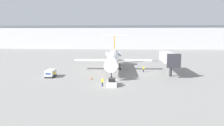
# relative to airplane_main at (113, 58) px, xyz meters

# --- Properties ---
(ground_plane) EXTENTS (600.00, 600.00, 0.00)m
(ground_plane) POSITION_rel_airplane_main_xyz_m (0.40, -20.52, -3.78)
(ground_plane) COLOR gray
(terminal_building) EXTENTS (180.00, 16.80, 16.82)m
(terminal_building) POSITION_rel_airplane_main_xyz_m (0.40, 99.48, 4.66)
(terminal_building) COLOR #B2B2B7
(terminal_building) RESTS_ON ground
(airplane_main) EXTENTS (23.45, 32.27, 10.63)m
(airplane_main) POSITION_rel_airplane_main_xyz_m (0.00, 0.00, 0.00)
(airplane_main) COLOR white
(airplane_main) RESTS_ON ground
(pushback_tug) EXTENTS (2.07, 3.87, 1.73)m
(pushback_tug) POSITION_rel_airplane_main_xyz_m (0.93, -20.04, -3.15)
(pushback_tug) COLOR silver
(pushback_tug) RESTS_ON ground
(luggage_cart) EXTENTS (1.94, 3.79, 1.87)m
(luggage_cart) POSITION_rel_airplane_main_xyz_m (-15.33, -11.67, -2.84)
(luggage_cart) COLOR #232326
(luggage_cart) RESTS_ON ground
(worker_near_tug) EXTENTS (0.40, 0.25, 1.82)m
(worker_near_tug) POSITION_rel_airplane_main_xyz_m (-1.06, -20.84, -2.82)
(worker_near_tug) COLOR #232838
(worker_near_tug) RESTS_ON ground
(worker_by_wing) EXTENTS (0.40, 0.26, 1.83)m
(worker_by_wing) POSITION_rel_airplane_main_xyz_m (8.98, -3.08, -2.81)
(worker_by_wing) COLOR #232838
(worker_by_wing) RESTS_ON ground
(worker_on_apron) EXTENTS (0.40, 0.24, 1.65)m
(worker_on_apron) POSITION_rel_airplane_main_xyz_m (-14.17, -12.17, -2.92)
(worker_on_apron) COLOR #232838
(worker_on_apron) RESTS_ON ground
(traffic_cone_left) EXTENTS (0.54, 0.54, 0.71)m
(traffic_cone_left) POSITION_rel_airplane_main_xyz_m (-4.51, -13.77, -3.44)
(traffic_cone_left) COLOR black
(traffic_cone_left) RESTS_ON ground
(jet_bridge) EXTENTS (3.20, 14.78, 6.19)m
(jet_bridge) POSITION_rel_airplane_main_xyz_m (15.44, -5.86, 0.68)
(jet_bridge) COLOR #2D2D33
(jet_bridge) RESTS_ON ground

